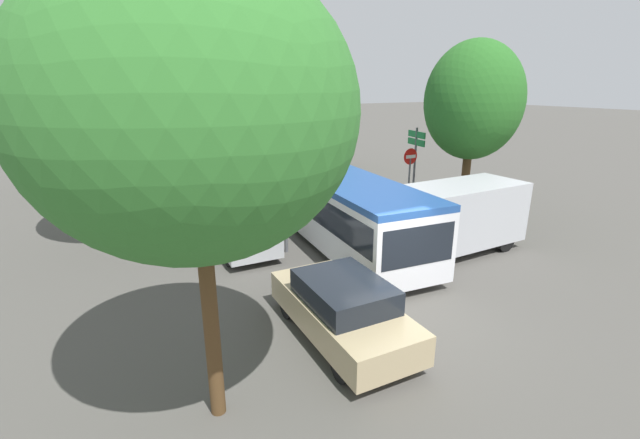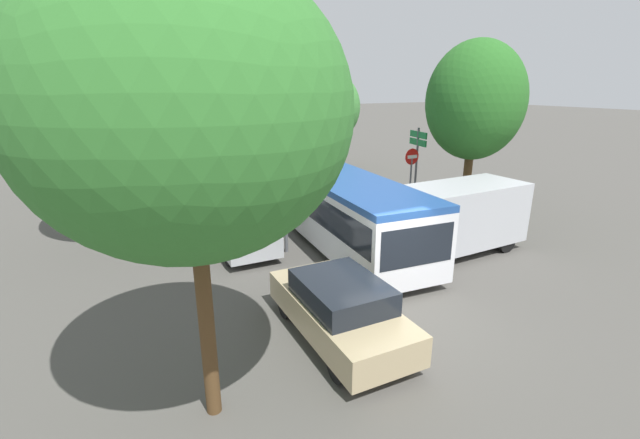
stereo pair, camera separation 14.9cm
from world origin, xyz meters
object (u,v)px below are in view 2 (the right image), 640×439
at_px(tree_left_near, 187,112).
at_px(tree_right_near, 475,101).
at_px(articulated_bus, 304,184).
at_px(queued_car_silver, 239,229).
at_px(queued_car_blue, 148,143).
at_px(traffic_light, 285,180).
at_px(queued_car_navy, 200,190).
at_px(city_bus_rear, 130,121).
at_px(no_entry_sign, 411,170).
at_px(tree_left_mid, 99,74).
at_px(queued_car_tan, 340,308).
at_px(queued_car_red, 162,152).
at_px(tree_left_far, 103,112).
at_px(tree_right_far, 259,107).
at_px(queued_car_green, 171,166).
at_px(direction_sign_post, 417,151).
at_px(white_van, 459,216).
at_px(tree_right_mid, 332,107).

distance_m(tree_left_near, tree_right_near, 13.92).
distance_m(articulated_bus, queued_car_silver, 4.48).
relative_size(queued_car_blue, tree_left_near, 0.57).
bearing_deg(traffic_light, queued_car_navy, 177.44).
xyz_separation_m(city_bus_rear, no_entry_sign, (7.94, -40.40, 0.50)).
bearing_deg(tree_left_mid, queued_car_tan, -66.88).
xyz_separation_m(queued_car_silver, tree_right_near, (9.60, -0.89, 4.10)).
bearing_deg(queued_car_red, city_bus_rear, 1.97).
height_order(queued_car_navy, traffic_light, traffic_light).
height_order(no_entry_sign, tree_left_far, tree_left_far).
relative_size(articulated_bus, tree_right_far, 3.18).
bearing_deg(queued_car_green, queued_car_navy, -177.23).
bearing_deg(queued_car_silver, no_entry_sign, -82.64).
bearing_deg(queued_car_silver, tree_right_near, -93.89).
bearing_deg(articulated_bus, direction_sign_post, 84.66).
relative_size(queued_car_silver, tree_left_near, 0.56).
bearing_deg(tree_right_far, tree_right_near, -89.18).
distance_m(queued_car_green, white_van, 17.81).
bearing_deg(tree_right_mid, no_entry_sign, -99.62).
xyz_separation_m(queued_car_blue, tree_left_far, (-3.39, -12.43, 3.30)).
distance_m(traffic_light, tree_right_far, 25.35).
bearing_deg(articulated_bus, white_van, 29.40).
bearing_deg(tree_right_far, no_entry_sign, -93.12).
relative_size(tree_left_near, tree_right_mid, 1.18).
xyz_separation_m(queued_car_tan, tree_left_far, (-3.63, 19.02, 3.29)).
bearing_deg(no_entry_sign, queued_car_navy, -124.02).
distance_m(queued_car_red, direction_sign_post, 19.89).
bearing_deg(tree_left_near, queued_car_red, 83.32).
height_order(tree_left_near, tree_left_mid, tree_left_mid).
distance_m(queued_car_red, tree_left_mid, 17.86).
bearing_deg(white_van, city_bus_rear, -82.95).
bearing_deg(traffic_light, direction_sign_post, 96.08).
height_order(city_bus_rear, queued_car_red, city_bus_rear).
height_order(direction_sign_post, tree_left_far, tree_left_far).
bearing_deg(white_van, articulated_bus, -66.69).
height_order(queued_car_navy, queued_car_green, queued_car_green).
height_order(city_bus_rear, queued_car_navy, city_bus_rear).
height_order(direction_sign_post, tree_right_mid, tree_right_mid).
bearing_deg(queued_car_tan, queued_car_navy, 2.49).
xyz_separation_m(queued_car_red, tree_left_mid, (-3.86, -16.70, 5.03)).
relative_size(queued_car_silver, tree_right_near, 0.56).
bearing_deg(queued_car_red, traffic_light, -175.86).
xyz_separation_m(queued_car_blue, tree_right_mid, (9.71, -14.13, 3.29)).
bearing_deg(articulated_bus, tree_right_far, 169.94).
relative_size(queued_car_tan, no_entry_sign, 1.48).
relative_size(queued_car_red, tree_left_mid, 0.47).
height_order(queued_car_blue, direction_sign_post, direction_sign_post).
bearing_deg(traffic_light, queued_car_silver, -140.14).
bearing_deg(queued_car_red, articulated_bus, -167.42).
xyz_separation_m(queued_car_green, queued_car_blue, (0.16, 12.25, -0.04)).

